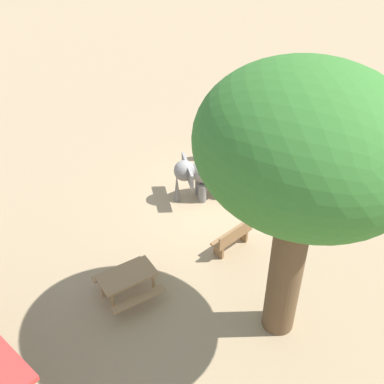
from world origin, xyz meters
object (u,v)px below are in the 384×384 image
elephant (207,172)px  picnic_table_near (128,280)px  wooden_bench (233,237)px  person_handler (219,137)px  picnic_table_far (312,143)px  shade_tree_main (306,151)px

elephant → picnic_table_near: bearing=50.9°
picnic_table_near → wooden_bench: bearing=179.5°
person_handler → elephant: bearing=-5.1°
elephant → picnic_table_near: size_ratio=1.15×
elephant → person_handler: size_ratio=1.31×
wooden_bench → elephant: bearing=61.9°
person_handler → picnic_table_far: bearing=99.7°
picnic_table_near → picnic_table_far: bearing=-164.2°
shade_tree_main → wooden_bench: shade_tree_main is taller
person_handler → shade_tree_main: 8.96m
shade_tree_main → picnic_table_far: 9.55m
picnic_table_far → wooden_bench: bearing=-159.1°
picnic_table_far → elephant: bearing=176.3°
elephant → wooden_bench: 2.77m
picnic_table_far → picnic_table_near: bearing=-168.0°
picnic_table_near → person_handler: bearing=-144.1°
shade_tree_main → picnic_table_far: (3.55, -7.59, -4.58)m
shade_tree_main → elephant: bearing=-31.0°
elephant → person_handler: bearing=-114.1°
person_handler → picnic_table_far: person_handler is taller
person_handler → wooden_bench: size_ratio=1.13×
elephant → shade_tree_main: bearing=94.6°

